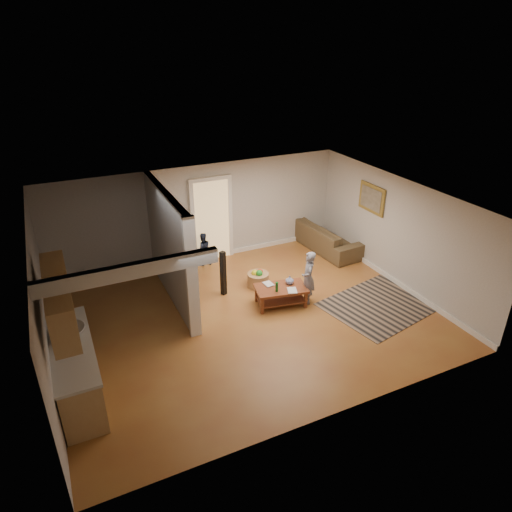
# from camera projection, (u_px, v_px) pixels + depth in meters

# --- Properties ---
(ground) EXTENTS (7.50, 7.50, 0.00)m
(ground) POSITION_uv_depth(u_px,v_px,m) (249.00, 317.00, 9.52)
(ground) COLOR brown
(ground) RESTS_ON ground
(room_shell) EXTENTS (7.54, 6.02, 2.52)m
(room_shell) POSITION_uv_depth(u_px,v_px,m) (190.00, 256.00, 8.81)
(room_shell) COLOR #AAA7A3
(room_shell) RESTS_ON ground
(area_rug) EXTENTS (2.75, 2.23, 0.01)m
(area_rug) POSITION_uv_depth(u_px,v_px,m) (382.00, 304.00, 9.99)
(area_rug) COLOR black
(area_rug) RESTS_ON ground
(sofa) EXTENTS (1.07, 2.36, 0.67)m
(sofa) POSITION_uv_depth(u_px,v_px,m) (325.00, 248.00, 12.56)
(sofa) COLOR #433F21
(sofa) RESTS_ON ground
(coffee_table) EXTENTS (1.19, 0.83, 0.64)m
(coffee_table) POSITION_uv_depth(u_px,v_px,m) (281.00, 291.00, 9.84)
(coffee_table) COLOR #5F2C16
(coffee_table) RESTS_ON ground
(tv_console) EXTENTS (0.70, 1.14, 0.92)m
(tv_console) POSITION_uv_depth(u_px,v_px,m) (174.00, 257.00, 10.66)
(tv_console) COLOR #5F2C16
(tv_console) RESTS_ON ground
(speaker_left) EXTENTS (0.14, 0.14, 1.07)m
(speaker_left) POSITION_uv_depth(u_px,v_px,m) (223.00, 273.00, 10.13)
(speaker_left) COLOR black
(speaker_left) RESTS_ON ground
(speaker_right) EXTENTS (0.15, 0.15, 1.12)m
(speaker_right) POSITION_uv_depth(u_px,v_px,m) (166.00, 251.00, 11.08)
(speaker_right) COLOR black
(speaker_right) RESTS_ON ground
(toy_basket) EXTENTS (0.50, 0.50, 0.45)m
(toy_basket) POSITION_uv_depth(u_px,v_px,m) (258.00, 279.00, 10.62)
(toy_basket) COLOR olive
(toy_basket) RESTS_ON ground
(child) EXTENTS (0.44, 0.52, 1.20)m
(child) POSITION_uv_depth(u_px,v_px,m) (307.00, 301.00, 10.08)
(child) COLOR gray
(child) RESTS_ON ground
(toddler) EXTENTS (0.44, 0.35, 0.86)m
(toddler) POSITION_uv_depth(u_px,v_px,m) (204.00, 264.00, 11.69)
(toddler) COLOR #1F2841
(toddler) RESTS_ON ground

